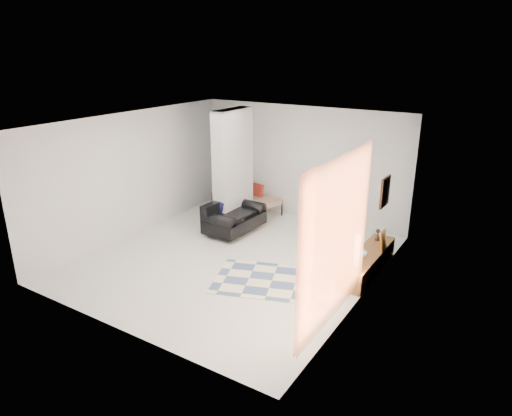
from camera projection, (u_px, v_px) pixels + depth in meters
The scene contains 17 objects.
floor at pixel (234, 258), 9.40m from camera, with size 6.00×6.00×0.00m, color silver.
ceiling at pixel (231, 122), 8.47m from camera, with size 6.00×6.00×0.00m, color white.
wall_back at pixel (302, 163), 11.33m from camera, with size 6.00×6.00×0.00m, color silver.
wall_front at pixel (113, 247), 6.53m from camera, with size 6.00×6.00×0.00m, color silver.
wall_left at pixel (133, 174), 10.31m from camera, with size 6.00×6.00×0.00m, color silver.
wall_right at pixel (369, 220), 7.56m from camera, with size 6.00×6.00×0.00m, color silver.
partition_column at pixel (233, 169), 10.76m from camera, with size 0.35×1.20×2.80m, color #B0B5B8.
hallway_door at pixel (232, 167), 12.48m from camera, with size 0.85×0.06×2.04m, color white.
curtain at pixel (338, 240), 6.66m from camera, with size 2.55×2.55×0.00m, color orange.
wall_art at pixel (385, 192), 8.21m from camera, with size 0.04×0.45×0.55m, color #351C0E.
media_console at pixel (368, 262), 8.79m from camera, with size 0.45×2.01×0.80m.
loveseat at pixel (233, 217), 10.67m from camera, with size 0.92×1.51×0.76m.
daybed at pixel (246, 195), 12.07m from camera, with size 2.04×1.23×0.77m.
area_rug at pixel (272, 281), 8.49m from camera, with size 2.12×1.41×0.01m, color beige.
cylinder_lamp at pixel (357, 250), 8.14m from camera, with size 0.11×0.11×0.57m, color silver.
bronze_figurine at pixel (378, 235), 9.26m from camera, with size 0.12×0.12×0.24m, color black, non-canonical shape.
vase at pixel (362, 251), 8.53m from camera, with size 0.19×0.19×0.20m, color white.
Camera 1 is at (4.91, -6.98, 4.10)m, focal length 32.00 mm.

